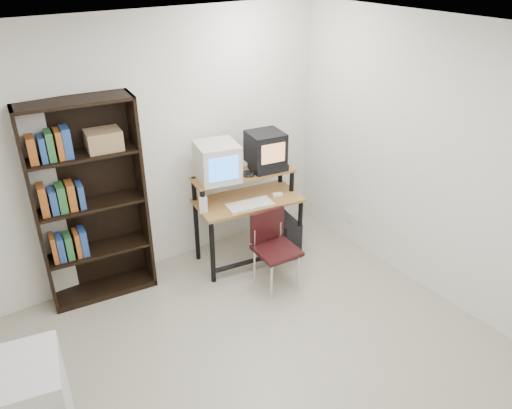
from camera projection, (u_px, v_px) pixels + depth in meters
floor at (268, 375)px, 4.04m from camera, size 4.00×4.00×0.01m
ceiling at (274, 43)px, 2.83m from camera, size 4.00×4.00×0.01m
back_wall at (150, 150)px, 4.89m from camera, size 4.00×0.01×2.60m
right_wall at (451, 171)px, 4.44m from camera, size 0.01×4.00×2.60m
computer_desk at (247, 203)px, 5.23m from camera, size 1.16×0.71×0.98m
crt_monitor at (217, 162)px, 4.99m from camera, size 0.48×0.48×0.38m
vcr at (268, 167)px, 5.24m from camera, size 0.40×0.31×0.08m
crt_tv at (266, 148)px, 5.17m from camera, size 0.40×0.40×0.33m
cd_spindle at (249, 175)px, 5.11m from camera, size 0.13×0.13×0.05m
keyboard at (250, 205)px, 5.06m from camera, size 0.50×0.29×0.03m
mousepad at (278, 197)px, 5.26m from camera, size 0.22×0.18×0.01m
mouse at (277, 195)px, 5.26m from camera, size 0.11×0.09×0.03m
desk_speaker at (203, 205)px, 4.93m from camera, size 0.10×0.10×0.17m
pc_tower at (284, 235)px, 5.57m from camera, size 0.27×0.48×0.42m
school_chair at (273, 242)px, 4.92m from camera, size 0.42×0.42×0.79m
bookshelf at (89, 201)px, 4.57m from camera, size 1.01×0.45×1.96m
wall_outlet at (349, 217)px, 5.74m from camera, size 0.02×0.08×0.12m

